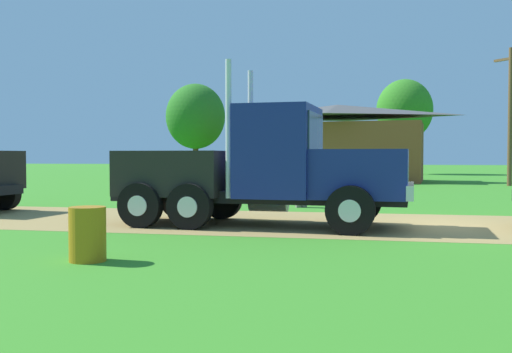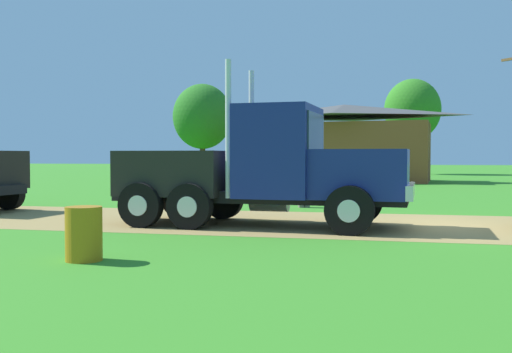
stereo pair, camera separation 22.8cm
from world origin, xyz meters
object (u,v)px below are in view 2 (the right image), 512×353
object	(u,v)px
steel_barrel	(84,234)
shed_building	(344,144)
visitor_far_side	(304,179)
truck_foreground_white	(262,171)

from	to	relation	value
steel_barrel	shed_building	size ratio (longest dim) A/B	0.07
visitor_far_side	truck_foreground_white	bearing A→B (deg)	-93.17
truck_foreground_white	shed_building	distance (m)	26.04
visitor_far_side	shed_building	size ratio (longest dim) A/B	0.14
shed_building	truck_foreground_white	bearing A→B (deg)	-90.04
truck_foreground_white	steel_barrel	distance (m)	5.72
truck_foreground_white	steel_barrel	xyz separation A→B (m)	(-1.80, -5.36, -0.89)
truck_foreground_white	shed_building	world-z (taller)	shed_building
shed_building	steel_barrel	bearing A→B (deg)	-93.31
truck_foreground_white	shed_building	size ratio (longest dim) A/B	0.60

